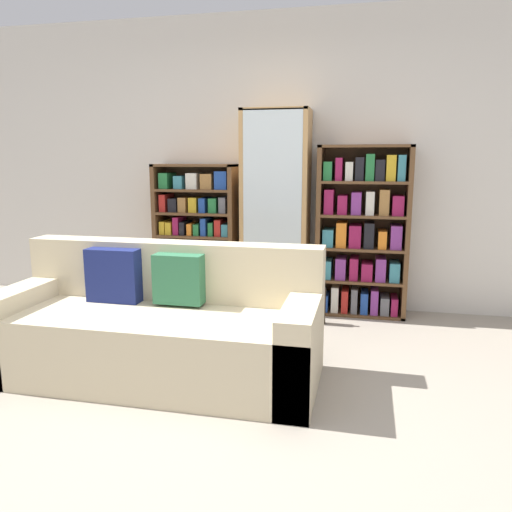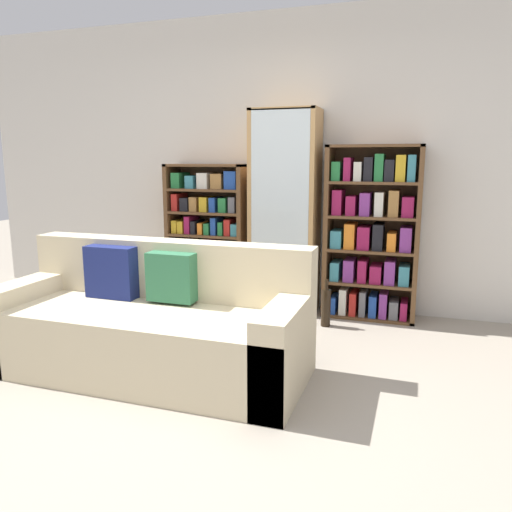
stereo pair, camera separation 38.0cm
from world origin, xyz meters
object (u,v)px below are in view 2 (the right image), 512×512
object	(u,v)px
display_cabinet	(285,212)
bookshelf_right	(372,235)
couch	(151,327)
bookshelf_left	(209,236)
wine_bottle	(326,307)

from	to	relation	value
display_cabinet	bookshelf_right	distance (m)	0.80
couch	bookshelf_left	bearing A→B (deg)	100.28
display_cabinet	bookshelf_right	size ratio (longest dim) A/B	1.21
bookshelf_left	couch	bearing A→B (deg)	-79.72
bookshelf_left	display_cabinet	bearing A→B (deg)	-1.21
bookshelf_left	wine_bottle	bearing A→B (deg)	-17.17
bookshelf_left	display_cabinet	distance (m)	0.81
display_cabinet	bookshelf_right	xyz separation A→B (m)	(0.78, 0.02, -0.17)
couch	bookshelf_left	world-z (taller)	bookshelf_left
bookshelf_left	bookshelf_right	distance (m)	1.55
couch	wine_bottle	size ratio (longest dim) A/B	5.09
bookshelf_left	display_cabinet	xyz separation A→B (m)	(0.77, -0.02, 0.26)
bookshelf_right	display_cabinet	bearing A→B (deg)	-178.80
bookshelf_right	couch	bearing A→B (deg)	-127.48
bookshelf_left	wine_bottle	world-z (taller)	bookshelf_left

